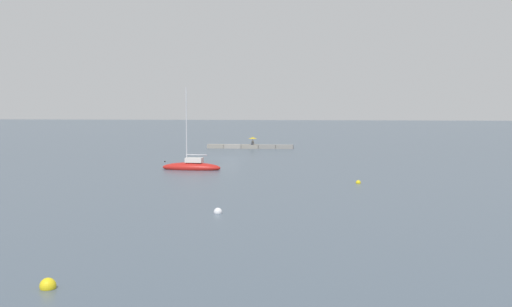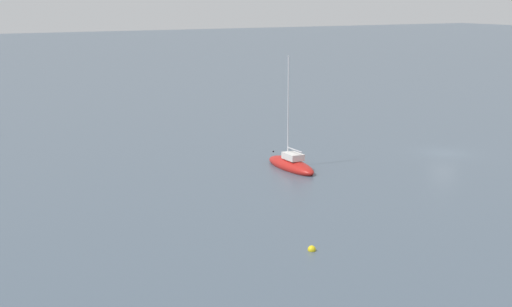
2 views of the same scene
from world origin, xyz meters
name	(u,v)px [view 1 (image 1 of 2)]	position (x,y,z in m)	size (l,w,h in m)	color
ground_plane	(229,158)	(0.00, 0.00, 0.00)	(500.00, 500.00, 0.00)	#475666
seawall_pier	(250,146)	(0.00, -20.17, 0.34)	(14.60, 1.51, 0.68)	gray
person_seated_grey_left	(253,143)	(-0.43, -20.05, 0.93)	(0.48, 0.66, 0.73)	#1E2333
umbrella_open_yellow	(253,138)	(-0.45, -20.11, 1.80)	(1.42, 1.42, 1.30)	black
sailboat_red_outer	(192,167)	(1.59, 15.43, 0.33)	(6.82, 2.30, 9.54)	red
mooring_buoy_near	(48,286)	(-3.47, 59.92, 0.11)	(0.63, 0.63, 0.63)	yellow
mooring_buoy_mid	(358,183)	(-16.46, 25.55, 0.08)	(0.46, 0.46, 0.46)	yellow
mooring_buoy_far	(218,212)	(-6.75, 42.70, 0.10)	(0.56, 0.56, 0.56)	white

